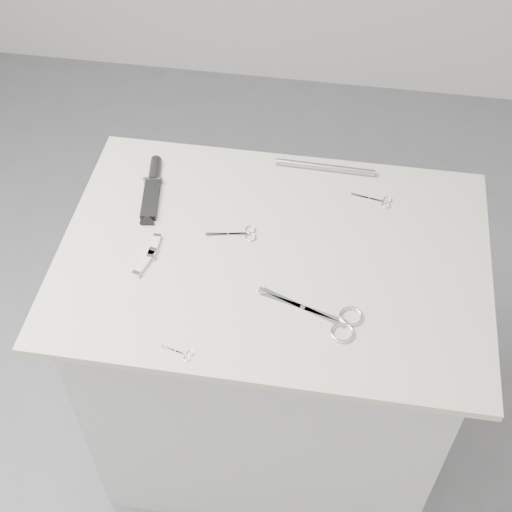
# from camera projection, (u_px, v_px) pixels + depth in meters

# --- Properties ---
(ground) EXTENTS (4.00, 4.00, 0.01)m
(ground) POSITION_uv_depth(u_px,v_px,m) (268.00, 438.00, 2.35)
(ground) COLOR gray
(ground) RESTS_ON ground
(plinth) EXTENTS (0.90, 0.60, 0.90)m
(plinth) POSITION_uv_depth(u_px,v_px,m) (270.00, 363.00, 2.01)
(plinth) COLOR silver
(plinth) RESTS_ON ground
(display_board) EXTENTS (1.00, 0.70, 0.02)m
(display_board) POSITION_uv_depth(u_px,v_px,m) (273.00, 256.00, 1.66)
(display_board) COLOR beige
(display_board) RESTS_ON plinth
(large_shears) EXTENTS (0.23, 0.13, 0.01)m
(large_shears) POSITION_uv_depth(u_px,v_px,m) (331.00, 318.00, 1.53)
(large_shears) COLOR silver
(large_shears) RESTS_ON display_board
(embroidery_scissors_a) EXTENTS (0.12, 0.05, 0.00)m
(embroidery_scissors_a) POSITION_uv_depth(u_px,v_px,m) (241.00, 234.00, 1.69)
(embroidery_scissors_a) COLOR silver
(embroidery_scissors_a) RESTS_ON display_board
(embroidery_scissors_b) EXTENTS (0.10, 0.05, 0.00)m
(embroidery_scissors_b) POSITION_uv_depth(u_px,v_px,m) (378.00, 200.00, 1.77)
(embroidery_scissors_b) COLOR silver
(embroidery_scissors_b) RESTS_ON display_board
(tiny_scissors) EXTENTS (0.07, 0.03, 0.00)m
(tiny_scissors) POSITION_uv_depth(u_px,v_px,m) (181.00, 353.00, 1.47)
(tiny_scissors) COLOR silver
(tiny_scissors) RESTS_ON display_board
(sheathed_knife) EXTENTS (0.06, 0.22, 0.03)m
(sheathed_knife) POSITION_uv_depth(u_px,v_px,m) (152.00, 186.00, 1.79)
(sheathed_knife) COLOR black
(sheathed_knife) RESTS_ON display_board
(pocket_knife_a) EXTENTS (0.04, 0.09, 0.01)m
(pocket_knife_a) POSITION_uv_depth(u_px,v_px,m) (145.00, 262.00, 1.63)
(pocket_knife_a) COLOR silver
(pocket_knife_a) RESTS_ON display_board
(pocket_knife_b) EXTENTS (0.02, 0.07, 0.01)m
(pocket_knife_b) POSITION_uv_depth(u_px,v_px,m) (154.00, 247.00, 1.66)
(pocket_knife_b) COLOR silver
(pocket_knife_b) RESTS_ON display_board
(metal_rail) EXTENTS (0.26, 0.02, 0.02)m
(metal_rail) POSITION_uv_depth(u_px,v_px,m) (325.00, 167.00, 1.84)
(metal_rail) COLOR #919499
(metal_rail) RESTS_ON display_board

